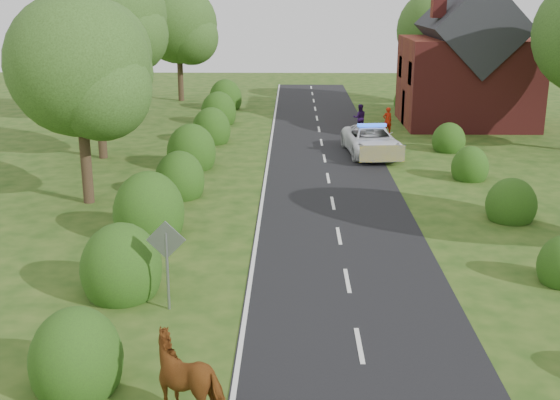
{
  "coord_description": "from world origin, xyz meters",
  "views": [
    {
      "loc": [
        -1.66,
        -15.41,
        8.31
      ],
      "look_at": [
        -2.09,
        8.11,
        1.3
      ],
      "focal_mm": 45.0,
      "sensor_mm": 36.0,
      "label": 1
    }
  ],
  "objects_px": {
    "cow": "(192,382)",
    "police_van": "(371,141)",
    "road_sign": "(166,252)",
    "pedestrian_red": "(387,121)",
    "pedestrian_purple": "(360,118)"
  },
  "relations": [
    {
      "from": "cow",
      "to": "police_van",
      "type": "xyz_separation_m",
      "value": [
        6.17,
        23.88,
        0.03
      ]
    },
    {
      "from": "police_van",
      "to": "pedestrian_purple",
      "type": "relative_size",
      "value": 3.42
    },
    {
      "from": "road_sign",
      "to": "cow",
      "type": "relative_size",
      "value": 1.24
    },
    {
      "from": "road_sign",
      "to": "pedestrian_red",
      "type": "bearing_deg",
      "value": 69.81
    },
    {
      "from": "pedestrian_red",
      "to": "road_sign",
      "type": "bearing_deg",
      "value": 51.68
    },
    {
      "from": "road_sign",
      "to": "police_van",
      "type": "bearing_deg",
      "value": 68.41
    },
    {
      "from": "police_van",
      "to": "cow",
      "type": "bearing_deg",
      "value": -109.7
    },
    {
      "from": "police_van",
      "to": "road_sign",
      "type": "bearing_deg",
      "value": -116.79
    },
    {
      "from": "road_sign",
      "to": "pedestrian_purple",
      "type": "xyz_separation_m",
      "value": [
        7.49,
        25.6,
        -0.82
      ]
    },
    {
      "from": "cow",
      "to": "pedestrian_purple",
      "type": "xyz_separation_m",
      "value": [
        6.16,
        30.52,
        0.1
      ]
    },
    {
      "from": "pedestrian_red",
      "to": "police_van",
      "type": "bearing_deg",
      "value": 56.46
    },
    {
      "from": "pedestrian_purple",
      "to": "cow",
      "type": "bearing_deg",
      "value": 75.17
    },
    {
      "from": "police_van",
      "to": "pedestrian_purple",
      "type": "bearing_deg",
      "value": 84.92
    },
    {
      "from": "cow",
      "to": "police_van",
      "type": "bearing_deg",
      "value": -173.3
    },
    {
      "from": "pedestrian_red",
      "to": "pedestrian_purple",
      "type": "distance_m",
      "value": 1.84
    }
  ]
}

